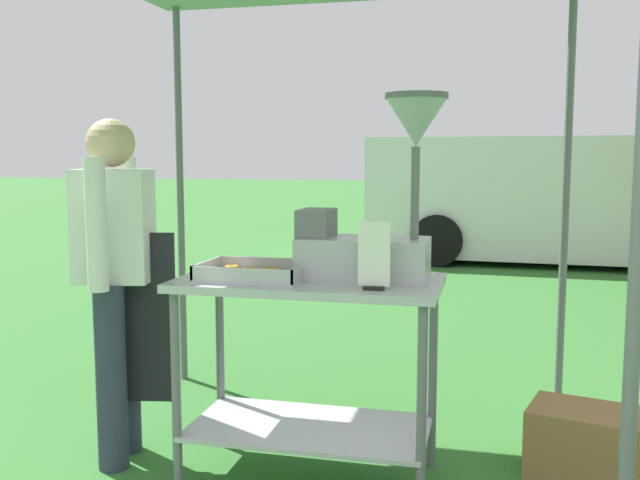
{
  "coord_description": "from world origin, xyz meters",
  "views": [
    {
      "loc": [
        0.58,
        -1.72,
        1.44
      ],
      "look_at": [
        -0.2,
        1.46,
        1.06
      ],
      "focal_mm": 40.14,
      "sensor_mm": 36.0,
      "label": 1
    }
  ],
  "objects_px": {
    "donut_tray": "(257,274)",
    "vendor": "(116,272)",
    "supply_crate": "(585,443)",
    "donut_cart": "(309,337)",
    "van_white": "(563,198)",
    "donut_fryer": "(376,214)",
    "menu_sign": "(374,260)"
  },
  "relations": [
    {
      "from": "donut_tray",
      "to": "vendor",
      "type": "relative_size",
      "value": 0.28
    },
    {
      "from": "vendor",
      "to": "supply_crate",
      "type": "bearing_deg",
      "value": 8.81
    },
    {
      "from": "donut_cart",
      "to": "donut_tray",
      "type": "height_order",
      "value": "donut_tray"
    },
    {
      "from": "donut_cart",
      "to": "supply_crate",
      "type": "distance_m",
      "value": 1.33
    },
    {
      "from": "donut_cart",
      "to": "van_white",
      "type": "distance_m",
      "value": 7.5
    },
    {
      "from": "donut_tray",
      "to": "vendor",
      "type": "distance_m",
      "value": 0.7
    },
    {
      "from": "donut_fryer",
      "to": "van_white",
      "type": "bearing_deg",
      "value": 79.16
    },
    {
      "from": "donut_fryer",
      "to": "supply_crate",
      "type": "height_order",
      "value": "donut_fryer"
    },
    {
      "from": "menu_sign",
      "to": "donut_cart",
      "type": "bearing_deg",
      "value": 149.01
    },
    {
      "from": "donut_tray",
      "to": "donut_fryer",
      "type": "bearing_deg",
      "value": 12.08
    },
    {
      "from": "van_white",
      "to": "donut_fryer",
      "type": "bearing_deg",
      "value": -100.84
    },
    {
      "from": "supply_crate",
      "to": "van_white",
      "type": "height_order",
      "value": "van_white"
    },
    {
      "from": "donut_cart",
      "to": "van_white",
      "type": "height_order",
      "value": "van_white"
    },
    {
      "from": "menu_sign",
      "to": "supply_crate",
      "type": "xyz_separation_m",
      "value": [
        0.88,
        0.5,
        -0.87
      ]
    },
    {
      "from": "donut_cart",
      "to": "menu_sign",
      "type": "xyz_separation_m",
      "value": [
        0.32,
        -0.19,
        0.38
      ]
    },
    {
      "from": "donut_tray",
      "to": "donut_fryer",
      "type": "relative_size",
      "value": 0.57
    },
    {
      "from": "donut_fryer",
      "to": "menu_sign",
      "type": "distance_m",
      "value": 0.3
    },
    {
      "from": "donut_fryer",
      "to": "menu_sign",
      "type": "height_order",
      "value": "donut_fryer"
    },
    {
      "from": "menu_sign",
      "to": "supply_crate",
      "type": "height_order",
      "value": "menu_sign"
    },
    {
      "from": "donut_fryer",
      "to": "menu_sign",
      "type": "xyz_separation_m",
      "value": [
        0.04,
        -0.25,
        -0.16
      ]
    },
    {
      "from": "donut_cart",
      "to": "menu_sign",
      "type": "bearing_deg",
      "value": -30.99
    },
    {
      "from": "donut_cart",
      "to": "donut_fryer",
      "type": "height_order",
      "value": "donut_fryer"
    },
    {
      "from": "vendor",
      "to": "menu_sign",
      "type": "bearing_deg",
      "value": -7.92
    },
    {
      "from": "menu_sign",
      "to": "vendor",
      "type": "xyz_separation_m",
      "value": [
        -1.24,
        0.17,
        -0.12
      ]
    },
    {
      "from": "donut_tray",
      "to": "donut_fryer",
      "type": "distance_m",
      "value": 0.58
    },
    {
      "from": "supply_crate",
      "to": "donut_fryer",
      "type": "bearing_deg",
      "value": -164.49
    },
    {
      "from": "donut_fryer",
      "to": "vendor",
      "type": "height_order",
      "value": "donut_fryer"
    },
    {
      "from": "donut_tray",
      "to": "supply_crate",
      "type": "xyz_separation_m",
      "value": [
        1.42,
        0.36,
        -0.77
      ]
    },
    {
      "from": "vendor",
      "to": "supply_crate",
      "type": "distance_m",
      "value": 2.27
    },
    {
      "from": "van_white",
      "to": "vendor",
      "type": "bearing_deg",
      "value": -109.47
    },
    {
      "from": "supply_crate",
      "to": "van_white",
      "type": "xyz_separation_m",
      "value": [
        0.47,
        7.0,
        0.72
      ]
    },
    {
      "from": "menu_sign",
      "to": "supply_crate",
      "type": "relative_size",
      "value": 0.5
    }
  ]
}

